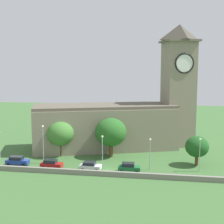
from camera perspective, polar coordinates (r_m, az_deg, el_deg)
ground_plane at (r=76.16m, az=1.13°, el=-6.88°), size 200.00×200.00×0.00m
church at (r=78.49m, az=2.11°, el=-0.64°), size 40.34×22.69×29.78m
quay_barrier at (r=58.89m, az=-1.50°, el=-10.78°), size 42.35×0.70×0.95m
car_blue at (r=67.59m, az=-16.39°, el=-8.27°), size 4.56×2.18×1.83m
car_red at (r=63.86m, az=-10.65°, el=-9.03°), size 4.20×2.15×1.81m
car_white at (r=61.98m, az=-3.86°, el=-9.50°), size 4.05×2.32×1.65m
car_green at (r=60.85m, az=3.01°, el=-9.75°), size 4.15×2.26×1.79m
streetlamp_west_mid at (r=66.45m, az=-12.08°, el=-4.61°), size 0.44×0.44×7.89m
streetlamp_central at (r=62.81m, az=-1.72°, el=-5.99°), size 0.44×0.44×6.32m
streetlamp_east_mid at (r=61.55m, az=6.73°, el=-6.43°), size 0.44×0.44×6.14m
streetlamp_east_end at (r=62.41m, az=15.24°, el=-6.32°), size 0.44×0.44×6.38m
tree_riverside_east at (r=71.61m, az=-9.11°, el=-3.77°), size 5.94×5.94×7.75m
tree_churchyard at (r=66.33m, az=14.77°, el=-5.95°), size 4.65×4.65×5.90m
tree_riverside_west at (r=70.10m, az=-0.21°, el=-3.59°), size 6.79×6.79×8.53m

